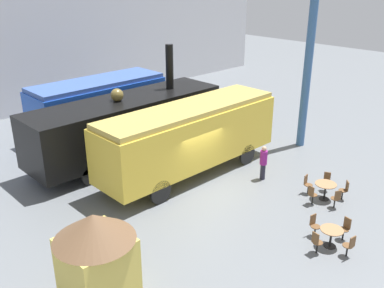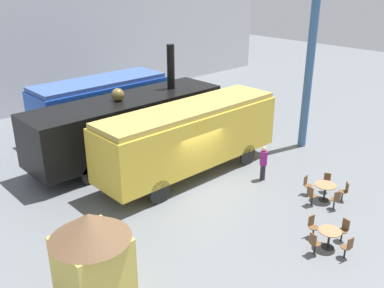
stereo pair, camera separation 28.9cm
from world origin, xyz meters
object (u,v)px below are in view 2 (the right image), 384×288
object	(u,v)px
passenger_coach_vintage	(190,135)
cafe_chair_0	(327,181)
cafe_table_near	(325,188)
visitor_person	(263,162)
ticket_kiosk	(92,254)
streamlined_locomotive	(110,100)
cafe_table_mid	(330,234)
steam_locomotive	(129,122)

from	to	relation	value
passenger_coach_vintage	cafe_chair_0	xyz separation A→B (m)	(3.20, -5.46, -1.52)
cafe_table_near	cafe_chair_0	distance (m)	0.83
passenger_coach_vintage	cafe_table_near	bearing A→B (deg)	-67.10
visitor_person	ticket_kiosk	xyz separation A→B (m)	(-9.95, -1.62, 0.77)
streamlined_locomotive	cafe_table_mid	distance (m)	15.31
streamlined_locomotive	ticket_kiosk	distance (m)	14.55
cafe_table_mid	visitor_person	size ratio (longest dim) A/B	0.49
passenger_coach_vintage	ticket_kiosk	size ratio (longest dim) A/B	3.16
passenger_coach_vintage	cafe_table_mid	bearing A→B (deg)	-93.33
steam_locomotive	cafe_table_near	xyz separation A→B (m)	(3.32, -9.52, -1.30)
cafe_table_mid	cafe_chair_0	size ratio (longest dim) A/B	0.93
streamlined_locomotive	steam_locomotive	bearing A→B (deg)	-109.79
cafe_table_mid	cafe_chair_0	distance (m)	4.30
steam_locomotive	cafe_chair_0	bearing A→B (deg)	-66.07
cafe_chair_0	visitor_person	size ratio (longest dim) A/B	0.52
cafe_chair_0	visitor_person	bearing A→B (deg)	-92.81
passenger_coach_vintage	steam_locomotive	bearing A→B (deg)	103.14
passenger_coach_vintage	ticket_kiosk	bearing A→B (deg)	-150.76
cafe_table_near	cafe_table_mid	world-z (taller)	cafe_table_near
streamlined_locomotive	steam_locomotive	size ratio (longest dim) A/B	0.91
cafe_table_mid	visitor_person	distance (m)	5.56
cafe_chair_0	ticket_kiosk	distance (m)	11.18
steam_locomotive	ticket_kiosk	xyz separation A→B (m)	(-7.01, -8.11, -0.22)
cafe_table_near	visitor_person	bearing A→B (deg)	97.20
passenger_coach_vintage	ticket_kiosk	distance (m)	9.03
streamlined_locomotive	steam_locomotive	xyz separation A→B (m)	(-1.36, -3.78, -0.09)
steam_locomotive	passenger_coach_vintage	distance (m)	3.81
cafe_table_near	cafe_chair_0	xyz separation A→B (m)	(0.74, 0.36, -0.08)
streamlined_locomotive	cafe_table_mid	size ratio (longest dim) A/B	11.89
steam_locomotive	passenger_coach_vintage	world-z (taller)	steam_locomotive
steam_locomotive	cafe_table_near	size ratio (longest dim) A/B	11.70
steam_locomotive	cafe_table_near	bearing A→B (deg)	-70.76
streamlined_locomotive	visitor_person	distance (m)	10.45
passenger_coach_vintage	cafe_table_mid	xyz separation A→B (m)	(-0.45, -7.72, -1.49)
cafe_table_mid	ticket_kiosk	distance (m)	8.21
passenger_coach_vintage	cafe_table_near	size ratio (longest dim) A/B	10.46
passenger_coach_vintage	cafe_chair_0	size ratio (longest dim) A/B	10.91
ticket_kiosk	visitor_person	bearing A→B (deg)	9.25
passenger_coach_vintage	visitor_person	bearing A→B (deg)	-53.35
cafe_table_near	ticket_kiosk	world-z (taller)	ticket_kiosk
streamlined_locomotive	cafe_table_near	bearing A→B (deg)	-81.61
streamlined_locomotive	passenger_coach_vintage	world-z (taller)	passenger_coach_vintage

